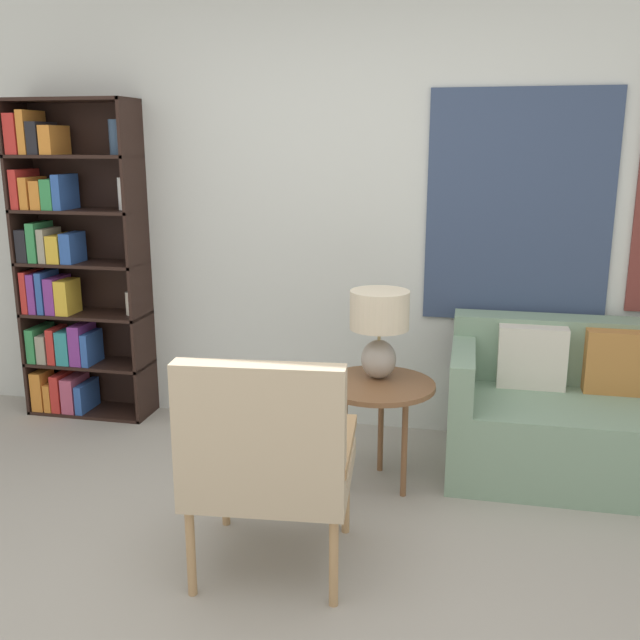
% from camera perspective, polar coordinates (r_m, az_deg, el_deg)
% --- Properties ---
extents(ground_plane, '(14.00, 14.00, 0.00)m').
position_cam_1_polar(ground_plane, '(2.83, -4.90, -23.41)').
color(ground_plane, '#9E998E').
extents(wall_back, '(6.40, 0.08, 2.70)m').
position_cam_1_polar(wall_back, '(4.23, 3.82, 9.05)').
color(wall_back, silver).
rests_on(wall_back, ground_plane).
extents(bookshelf, '(0.79, 0.30, 1.97)m').
position_cam_1_polar(bookshelf, '(4.75, -19.49, 3.97)').
color(bookshelf, black).
rests_on(bookshelf, ground_plane).
extents(armchair, '(0.69, 0.67, 0.95)m').
position_cam_1_polar(armchair, '(2.82, -4.26, -10.63)').
color(armchair, tan).
rests_on(armchair, ground_plane).
extents(couch, '(1.74, 0.80, 0.78)m').
position_cam_1_polar(couch, '(4.08, 22.76, -7.26)').
color(couch, gray).
rests_on(couch, ground_plane).
extents(side_table, '(0.58, 0.58, 0.56)m').
position_cam_1_polar(side_table, '(3.59, 4.61, -5.83)').
color(side_table, brown).
rests_on(side_table, ground_plane).
extents(table_lamp, '(0.30, 0.30, 0.45)m').
position_cam_1_polar(table_lamp, '(3.57, 4.77, -0.26)').
color(table_lamp, '#A59E93').
rests_on(table_lamp, side_table).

